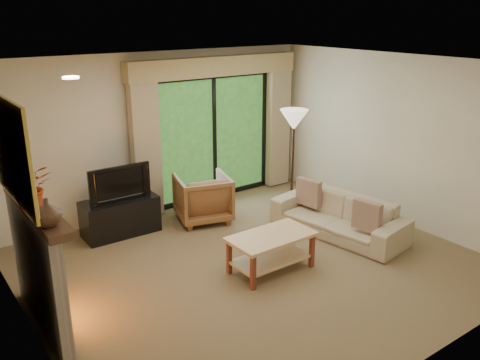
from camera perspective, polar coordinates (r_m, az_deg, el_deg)
floor at (r=6.81m, az=1.50°, el=-9.47°), size 5.50×5.50×0.00m
ceiling at (r=6.04m, az=1.72°, el=12.86°), size 5.50×5.50×0.00m
wall_back at (r=8.35m, az=-8.94°, el=5.19°), size 5.00×0.00×5.00m
wall_front at (r=4.71m, az=20.58°, el=-6.46°), size 5.00×0.00×5.00m
wall_left at (r=5.21m, az=-23.25°, el=-4.42°), size 0.00×5.00×5.00m
wall_right at (r=8.22m, az=17.04°, el=4.37°), size 0.00×5.00×5.00m
fireplace at (r=5.66m, az=-21.76°, el=-9.26°), size 0.24×1.70×1.37m
mirror at (r=5.20m, az=-24.30°, el=3.01°), size 0.07×1.45×1.02m
sliding_door at (r=8.84m, az=-2.96°, el=4.80°), size 2.26×0.10×2.16m
curtain_left at (r=8.09m, az=-10.58°, el=3.93°), size 0.45×0.18×2.35m
curtain_right at (r=9.52m, az=4.26°, el=6.38°), size 0.45×0.18×2.35m
cornice at (r=8.56m, az=-2.76°, el=12.64°), size 3.20×0.24×0.32m
media_console at (r=7.79m, az=-13.29°, el=-4.01°), size 1.11×0.51×0.55m
tv at (r=7.60m, az=-13.59°, el=-0.23°), size 0.92×0.13×0.53m
armchair at (r=8.06m, az=-4.21°, el=-2.01°), size 1.00×1.01×0.75m
sofa at (r=7.69m, az=10.99°, el=-3.98°), size 1.10×2.12×0.59m
pillow_near at (r=7.21m, az=14.07°, el=-3.91°), size 0.17×0.43×0.41m
pillow_far at (r=7.95m, az=7.71°, el=-1.39°), size 0.17×0.43×0.42m
coffee_table at (r=6.58m, az=3.51°, el=-8.14°), size 1.10×0.61×0.49m
floor_lamp at (r=8.35m, az=5.93°, el=2.12°), size 0.58×0.58×1.70m
vase at (r=4.81m, az=-20.84°, el=-3.41°), size 0.28×0.28×0.26m
branches at (r=5.23m, az=-22.46°, el=-0.71°), size 0.48×0.44×0.46m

